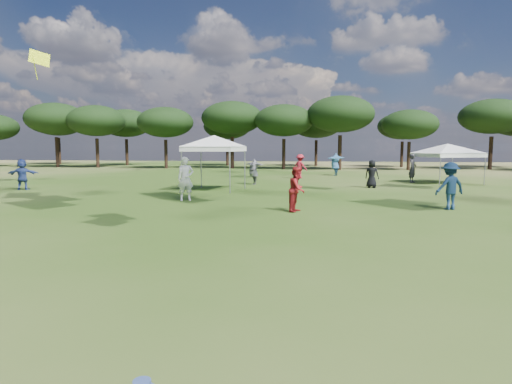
% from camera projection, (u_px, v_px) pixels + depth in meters
% --- Properties ---
extents(tree_line, '(108.78, 17.63, 7.77)m').
position_uv_depth(tree_line, '(331.00, 119.00, 47.10)').
color(tree_line, black).
rests_on(tree_line, ground).
extents(tent_left, '(5.64, 5.64, 3.25)m').
position_uv_depth(tent_left, '(214.00, 138.00, 22.88)').
color(tent_left, gray).
rests_on(tent_left, ground).
extents(tent_right, '(6.26, 6.26, 2.84)m').
position_uv_depth(tent_right, '(448.00, 146.00, 27.41)').
color(tent_right, gray).
rests_on(tent_right, ground).
extents(festival_crowd, '(30.01, 22.65, 1.92)m').
position_uv_depth(festival_crowd, '(308.00, 172.00, 25.14)').
color(festival_crowd, '#A91C2C').
rests_on(festival_crowd, ground).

